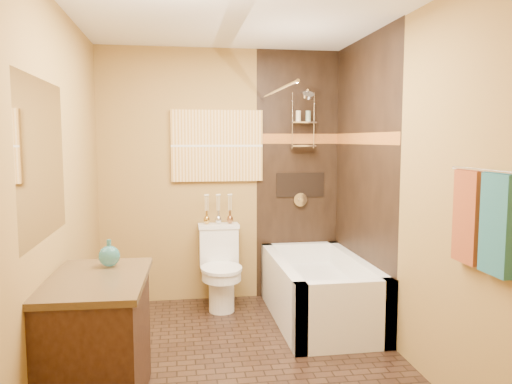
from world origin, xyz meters
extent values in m
plane|color=black|center=(0.00, 0.00, 0.00)|extent=(3.00, 3.00, 0.00)
cube|color=olive|center=(-1.20, 0.00, 1.25)|extent=(0.02, 3.00, 2.50)
cube|color=olive|center=(1.20, 0.00, 1.25)|extent=(0.02, 3.00, 2.50)
cube|color=olive|center=(0.00, 1.50, 1.25)|extent=(2.40, 0.02, 2.50)
cube|color=olive|center=(0.00, -1.50, 1.25)|extent=(2.40, 0.02, 2.50)
plane|color=silver|center=(0.00, 0.00, 2.50)|extent=(3.00, 3.00, 0.00)
cube|color=black|center=(0.78, 1.49, 1.25)|extent=(0.85, 0.01, 2.50)
cube|color=black|center=(1.19, 0.75, 1.25)|extent=(0.01, 1.50, 2.50)
cube|color=#964D1B|center=(0.78, 1.48, 1.62)|extent=(0.85, 0.01, 0.10)
cube|color=#964D1B|center=(1.18, 0.75, 1.62)|extent=(0.01, 1.50, 0.10)
cube|color=black|center=(0.80, 1.48, 1.15)|extent=(0.50, 0.01, 0.25)
cylinder|color=silver|center=(0.80, 1.35, 2.08)|extent=(0.02, 0.26, 0.02)
cylinder|color=silver|center=(0.80, 1.20, 2.03)|extent=(0.11, 0.11, 0.09)
cylinder|color=silver|center=(0.80, 1.47, 1.00)|extent=(0.14, 0.02, 0.14)
cylinder|color=silver|center=(0.40, 0.75, 2.02)|extent=(0.03, 1.55, 0.03)
cylinder|color=silver|center=(1.15, -1.05, 1.45)|extent=(0.02, 0.55, 0.02)
cube|color=#1C505D|center=(1.16, -1.18, 1.18)|extent=(0.05, 0.22, 0.52)
cube|color=maroon|center=(1.16, -0.92, 1.18)|extent=(0.05, 0.22, 0.52)
cube|color=gold|center=(-0.05, 1.48, 1.55)|extent=(0.90, 0.04, 0.70)
cube|color=white|center=(-1.19, -0.50, 1.50)|extent=(0.01, 1.00, 0.90)
cube|color=white|center=(0.80, 0.05, 0.28)|extent=(0.80, 0.10, 0.55)
cube|color=white|center=(0.80, 1.45, 0.28)|extent=(0.80, 0.10, 0.55)
cube|color=white|center=(0.45, 0.75, 0.28)|extent=(0.10, 1.50, 0.55)
cube|color=white|center=(1.15, 0.75, 0.28)|extent=(0.10, 1.50, 0.55)
cube|color=white|center=(0.80, 0.75, 0.17)|extent=(0.64, 1.34, 0.35)
cube|color=white|center=(-0.05, 1.39, 0.56)|extent=(0.38, 0.17, 0.38)
cube|color=white|center=(-0.05, 1.39, 0.76)|extent=(0.40, 0.19, 0.04)
cylinder|color=white|center=(-0.05, 1.09, 0.19)|extent=(0.24, 0.24, 0.38)
cylinder|color=white|center=(-0.05, 1.09, 0.36)|extent=(0.37, 0.37, 0.10)
cylinder|color=white|center=(-0.05, 1.09, 0.41)|extent=(0.39, 0.39, 0.03)
cube|color=black|center=(-0.93, -0.50, 0.39)|extent=(0.56, 0.89, 0.77)
cube|color=black|center=(-0.91, -0.50, 0.79)|extent=(0.59, 0.94, 0.04)
camera|label=1|loc=(-0.44, -3.46, 1.61)|focal=35.00mm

